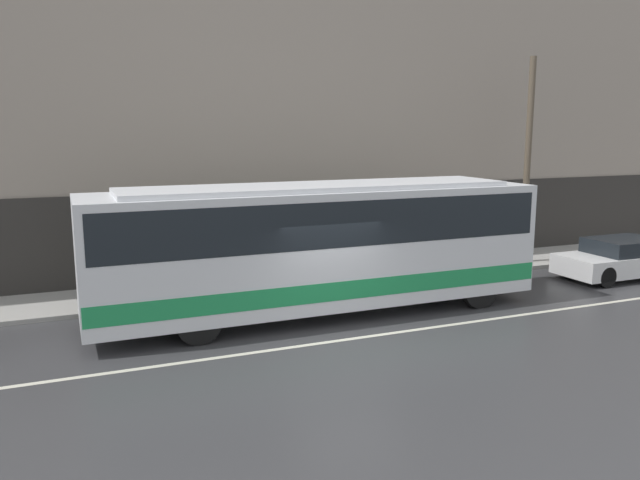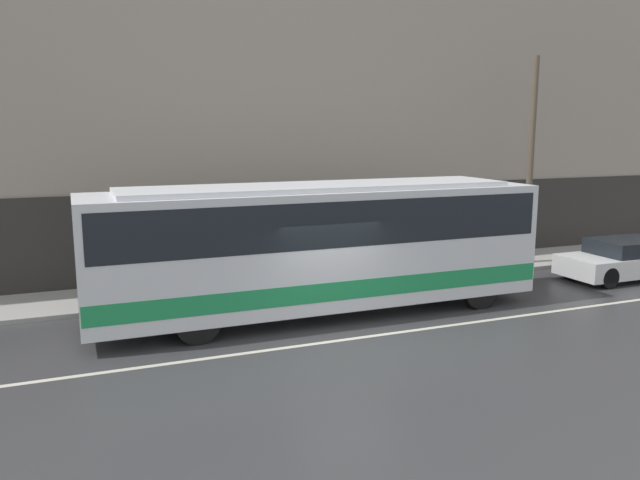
# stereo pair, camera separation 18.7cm
# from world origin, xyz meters

# --- Properties ---
(ground_plane) EXTENTS (60.00, 60.00, 0.00)m
(ground_plane) POSITION_xyz_m (0.00, 0.00, 0.00)
(ground_plane) COLOR #38383A
(sidewalk) EXTENTS (60.00, 2.62, 0.12)m
(sidewalk) POSITION_xyz_m (0.00, 5.31, 0.06)
(sidewalk) COLOR #A09E99
(sidewalk) RESTS_ON ground_plane
(building_facade) EXTENTS (60.00, 0.35, 12.14)m
(building_facade) POSITION_xyz_m (0.00, 6.76, 5.87)
(building_facade) COLOR gray
(building_facade) RESTS_ON ground_plane
(lane_stripe) EXTENTS (54.00, 0.14, 0.01)m
(lane_stripe) POSITION_xyz_m (0.00, 0.00, 0.00)
(lane_stripe) COLOR beige
(lane_stripe) RESTS_ON ground_plane
(transit_bus) EXTENTS (11.44, 2.51, 3.32)m
(transit_bus) POSITION_xyz_m (0.21, 2.08, 1.87)
(transit_bus) COLOR silver
(transit_bus) RESTS_ON ground_plane
(sedan_white_front) EXTENTS (4.61, 1.77, 1.24)m
(sedan_white_front) POSITION_xyz_m (10.76, 2.08, 0.60)
(sedan_white_front) COLOR silver
(sedan_white_front) RESTS_ON ground_plane
(utility_pole_near) EXTENTS (0.22, 0.22, 6.89)m
(utility_pole_near) POSITION_xyz_m (8.91, 4.73, 3.57)
(utility_pole_near) COLOR brown
(utility_pole_near) RESTS_ON sidewalk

